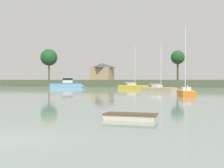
% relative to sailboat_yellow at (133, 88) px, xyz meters
% --- Properties ---
extents(far_shore_bank, '(223.31, 49.89, 2.20)m').
position_rel_sailboat_yellow_xyz_m(far_shore_bank, '(6.99, 43.64, 0.86)').
color(far_shore_bank, '#4C563D').
rests_on(far_shore_bank, ground).
extents(sailboat_yellow, '(7.68, 5.23, 10.74)m').
position_rel_sailboat_yellow_xyz_m(sailboat_yellow, '(0.00, 0.00, 0.00)').
color(sailboat_yellow, gold).
rests_on(sailboat_yellow, ground).
extents(dinghy_cream, '(2.87, 1.36, 0.45)m').
position_rel_sailboat_yellow_xyz_m(dinghy_cream, '(10.48, -51.48, -0.12)').
color(dinghy_cream, beige).
rests_on(dinghy_cream, ground).
extents(sailboat_sand, '(7.21, 5.67, 9.83)m').
position_rel_sailboat_yellow_xyz_m(sailboat_sand, '(7.34, -11.63, -0.02)').
color(sailboat_sand, tan).
rests_on(sailboat_sand, ground).
extents(sailboat_orange, '(2.81, 7.11, 10.23)m').
position_rel_sailboat_yellow_xyz_m(sailboat_orange, '(12.75, -25.70, -0.01)').
color(sailboat_orange, orange).
rests_on(sailboat_orange, ground).
extents(cruiser_skyblue, '(9.90, 6.72, 5.51)m').
position_rel_sailboat_yellow_xyz_m(cruiser_skyblue, '(-19.12, 6.19, 0.45)').
color(cruiser_skyblue, '#669ECC').
rests_on(cruiser_skyblue, ground).
extents(mooring_buoy_orange, '(0.43, 0.43, 0.48)m').
position_rel_sailboat_yellow_xyz_m(mooring_buoy_orange, '(10.83, 9.90, -0.16)').
color(mooring_buoy_orange, orange).
rests_on(mooring_buoy_orange, ground).
extents(shore_tree_left, '(5.25, 5.25, 11.18)m').
position_rel_sailboat_yellow_xyz_m(shore_tree_left, '(7.90, 45.65, 10.40)').
color(shore_tree_left, brown).
rests_on(shore_tree_left, far_shore_bank).
extents(shore_tree_inland_c, '(6.20, 6.20, 11.45)m').
position_rel_sailboat_yellow_xyz_m(shore_tree_inland_c, '(-38.13, 30.56, 10.28)').
color(shore_tree_inland_c, brown).
rests_on(shore_tree_inland_c, far_shore_bank).
extents(cottage_behind_trees, '(7.85, 9.08, 6.54)m').
position_rel_sailboat_yellow_xyz_m(cottage_behind_trees, '(-20.83, 42.09, 5.34)').
color(cottage_behind_trees, tan).
rests_on(cottage_behind_trees, far_shore_bank).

